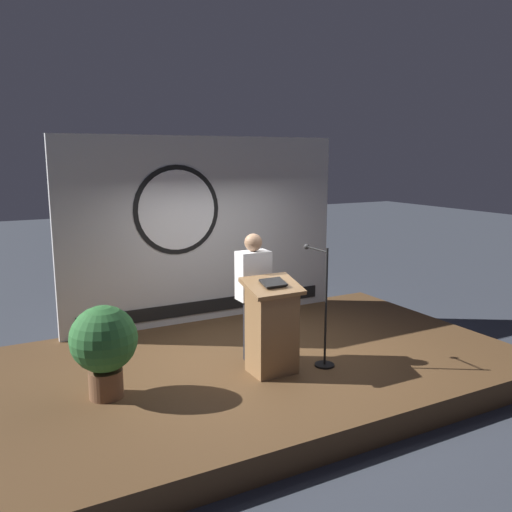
# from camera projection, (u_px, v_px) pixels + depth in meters

# --- Properties ---
(ground_plane) EXTENTS (40.00, 40.00, 0.00)m
(ground_plane) POSITION_uv_depth(u_px,v_px,m) (264.00, 378.00, 6.94)
(ground_plane) COLOR #383D47
(stage_platform) EXTENTS (6.40, 4.00, 0.30)m
(stage_platform) POSITION_uv_depth(u_px,v_px,m) (264.00, 368.00, 6.92)
(stage_platform) COLOR brown
(stage_platform) RESTS_ON ground
(banner_display) EXTENTS (4.46, 0.12, 2.83)m
(banner_display) POSITION_uv_depth(u_px,v_px,m) (205.00, 230.00, 8.22)
(banner_display) COLOR silver
(banner_display) RESTS_ON stage_platform
(podium) EXTENTS (0.64, 0.50, 1.14)m
(podium) POSITION_uv_depth(u_px,v_px,m) (272.00, 327.00, 6.31)
(podium) COLOR olive
(podium) RESTS_ON stage_platform
(speaker_person) EXTENTS (0.40, 0.26, 1.61)m
(speaker_person) POSITION_uv_depth(u_px,v_px,m) (253.00, 296.00, 6.67)
(speaker_person) COLOR black
(speaker_person) RESTS_ON stage_platform
(microphone_stand) EXTENTS (0.24, 0.60, 1.47)m
(microphone_stand) POSITION_uv_depth(u_px,v_px,m) (322.00, 324.00, 6.54)
(microphone_stand) COLOR black
(microphone_stand) RESTS_ON stage_platform
(potted_plant) EXTENTS (0.71, 0.71, 1.00)m
(potted_plant) POSITION_uv_depth(u_px,v_px,m) (104.00, 343.00, 5.63)
(potted_plant) COLOR brown
(potted_plant) RESTS_ON stage_platform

